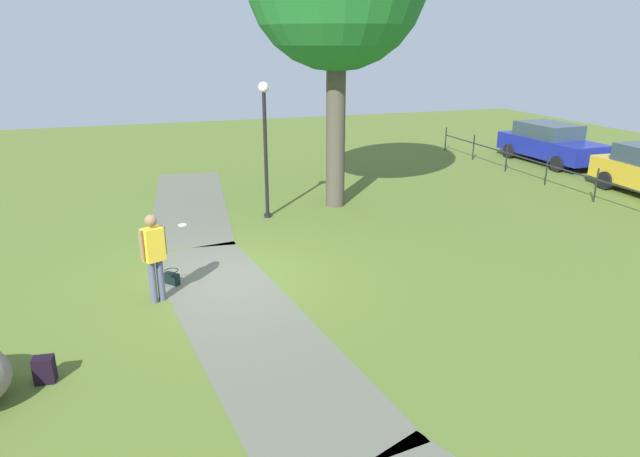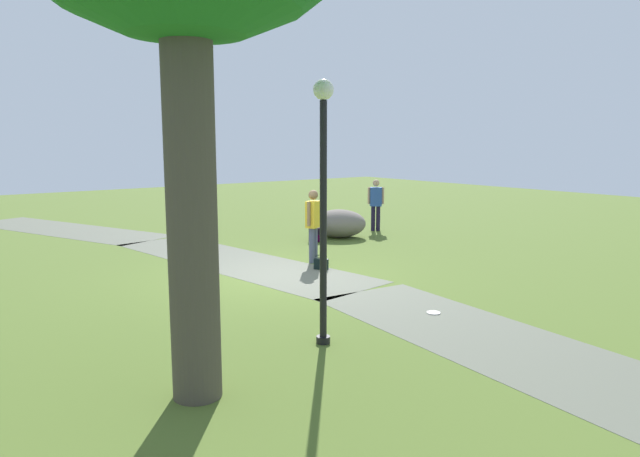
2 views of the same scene
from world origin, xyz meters
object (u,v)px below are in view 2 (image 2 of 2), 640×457
object	(u,v)px
lamp_post	(323,185)
woman_with_handbag	(313,221)
spare_backpack_on_lawn	(321,223)
frisbee_on_grass	(433,313)
backpack_by_boulder	(315,235)
lawn_boulder	(339,223)
man_near_boulder	(376,201)
handbag_on_grass	(321,263)

from	to	relation	value
lamp_post	woman_with_handbag	size ratio (longest dim) A/B	2.14
spare_backpack_on_lawn	frisbee_on_grass	size ratio (longest dim) A/B	1.75
lamp_post	backpack_by_boulder	xyz separation A→B (m)	(6.71, -4.87, -2.07)
woman_with_handbag	spare_backpack_on_lawn	distance (m)	5.34
spare_backpack_on_lawn	backpack_by_boulder	bearing A→B (deg)	138.61
lamp_post	lawn_boulder	bearing A→B (deg)	-40.52
woman_with_handbag	backpack_by_boulder	distance (m)	2.88
lawn_boulder	backpack_by_boulder	bearing A→B (deg)	100.86
man_near_boulder	backpack_by_boulder	xyz separation A→B (m)	(-0.48, 2.76, -0.75)
frisbee_on_grass	handbag_on_grass	bearing A→B (deg)	-7.99
man_near_boulder	frisbee_on_grass	distance (m)	8.96
backpack_by_boulder	lawn_boulder	bearing A→B (deg)	-79.14
lamp_post	man_near_boulder	bearing A→B (deg)	-46.70
handbag_on_grass	frisbee_on_grass	bearing A→B (deg)	172.01
man_near_boulder	backpack_by_boulder	world-z (taller)	man_near_boulder
backpack_by_boulder	spare_backpack_on_lawn	bearing A→B (deg)	-41.39
lawn_boulder	handbag_on_grass	distance (m)	4.35
lawn_boulder	backpack_by_boulder	size ratio (longest dim) A/B	4.96
lawn_boulder	man_near_boulder	bearing A→B (deg)	-80.82
lamp_post	man_near_boulder	size ratio (longest dim) A/B	2.26
man_near_boulder	backpack_by_boulder	size ratio (longest dim) A/B	4.08
woman_with_handbag	frisbee_on_grass	distance (m)	4.69
man_near_boulder	handbag_on_grass	bearing A→B (deg)	125.40
man_near_boulder	spare_backpack_on_lawn	world-z (taller)	man_near_boulder
woman_with_handbag	man_near_boulder	world-z (taller)	woman_with_handbag
man_near_boulder	backpack_by_boulder	bearing A→B (deg)	99.82
woman_with_handbag	backpack_by_boulder	size ratio (longest dim) A/B	4.29
man_near_boulder	spare_backpack_on_lawn	size ratio (longest dim) A/B	4.08
lawn_boulder	man_near_boulder	distance (m)	1.82
handbag_on_grass	man_near_boulder	bearing A→B (deg)	-54.60
lamp_post	lawn_boulder	size ratio (longest dim) A/B	1.85
man_near_boulder	spare_backpack_on_lawn	bearing A→B (deg)	38.09
lamp_post	man_near_boulder	xyz separation A→B (m)	(7.19, -7.63, -1.32)
lawn_boulder	woman_with_handbag	size ratio (longest dim) A/B	1.16
handbag_on_grass	spare_backpack_on_lawn	distance (m)	6.02
lamp_post	man_near_boulder	distance (m)	10.57
lamp_post	backpack_by_boulder	distance (m)	8.55
handbag_on_grass	frisbee_on_grass	world-z (taller)	handbag_on_grass
lawn_boulder	frisbee_on_grass	distance (m)	7.78
woman_with_handbag	handbag_on_grass	size ratio (longest dim) A/B	4.47
lawn_boulder	frisbee_on_grass	bearing A→B (deg)	152.64
handbag_on_grass	frisbee_on_grass	size ratio (longest dim) A/B	1.68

